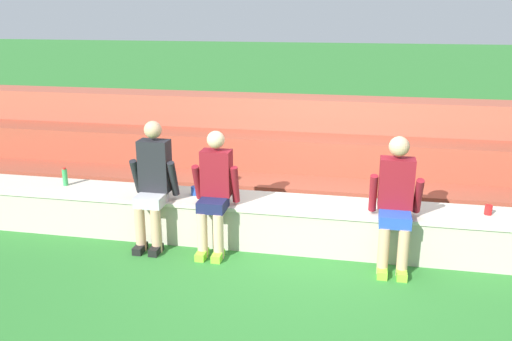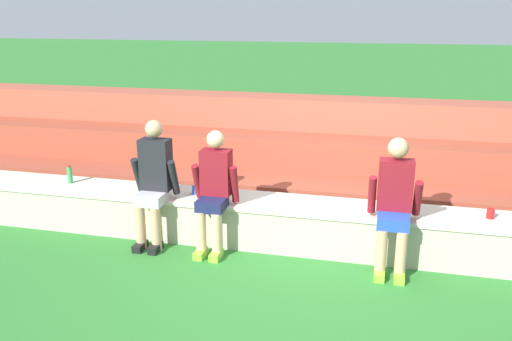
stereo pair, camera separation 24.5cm
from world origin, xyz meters
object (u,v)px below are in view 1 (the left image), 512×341
(person_far_left, at_px, (153,182))
(person_center, at_px, (396,200))
(water_bottle_near_left, at_px, (65,177))
(plastic_cup_right_end, at_px, (195,191))
(person_left_of_center, at_px, (215,190))
(plastic_cup_middle, at_px, (488,210))

(person_far_left, height_order, person_center, person_far_left)
(water_bottle_near_left, distance_m, plastic_cup_right_end, 1.65)
(person_far_left, xyz_separation_m, person_left_of_center, (0.71, -0.01, -0.04))
(person_center, distance_m, water_bottle_near_left, 3.89)
(person_far_left, bearing_deg, person_left_of_center, -1.16)
(water_bottle_near_left, relative_size, plastic_cup_middle, 2.20)
(person_far_left, relative_size, person_left_of_center, 1.06)
(plastic_cup_middle, bearing_deg, plastic_cup_right_end, -179.78)
(plastic_cup_middle, bearing_deg, person_left_of_center, -173.17)
(plastic_cup_right_end, bearing_deg, water_bottle_near_left, 179.24)
(person_left_of_center, bearing_deg, water_bottle_near_left, 169.91)
(person_left_of_center, relative_size, plastic_cup_middle, 12.91)
(person_far_left, bearing_deg, plastic_cup_middle, 5.26)
(person_center, bearing_deg, person_far_left, 179.55)
(person_far_left, relative_size, person_center, 1.04)
(person_left_of_center, bearing_deg, person_far_left, 178.84)
(plastic_cup_right_end, bearing_deg, person_left_of_center, -44.93)
(person_far_left, relative_size, plastic_cup_right_end, 13.92)
(person_far_left, bearing_deg, person_center, -0.45)
(person_left_of_center, distance_m, plastic_cup_middle, 2.88)
(plastic_cup_right_end, bearing_deg, person_far_left, -139.98)
(person_center, xyz_separation_m, water_bottle_near_left, (-3.87, 0.36, -0.11))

